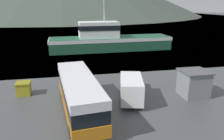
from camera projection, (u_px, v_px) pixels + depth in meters
water_surface at (70, 18)px, 140.12m from camera, size 240.00×240.00×0.00m
tour_bus at (79, 93)px, 17.81m from camera, size 3.56×10.26×3.06m
delivery_van at (131, 87)px, 20.47m from camera, size 3.26×6.33×2.27m
fishing_boat at (108, 40)px, 42.38m from camera, size 23.47×6.26×10.46m
storage_bin at (24, 88)px, 21.58m from camera, size 1.39×1.30×1.30m
dock_kiosk at (194, 83)px, 21.19m from camera, size 2.64×2.60×2.55m
small_boat at (122, 38)px, 54.66m from camera, size 8.20×5.19×0.92m
mooring_bollard at (62, 77)px, 25.89m from camera, size 0.33×0.33×0.70m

